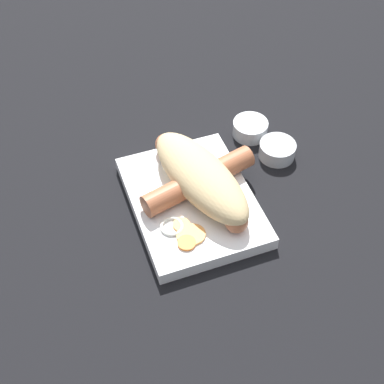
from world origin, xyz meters
The scene contains 7 objects.
ground_plane centered at (0.00, 0.00, 0.00)m, with size 3.00×3.00×0.00m, color black.
food_tray centered at (0.00, 0.00, 0.01)m, with size 0.21×0.16×0.02m.
bread_roll centered at (-0.01, 0.02, 0.05)m, with size 0.21×0.12×0.05m.
sausage centered at (-0.01, 0.01, 0.04)m, with size 0.20×0.17×0.03m.
pickled_veggies centered at (0.06, -0.03, 0.02)m, with size 0.06×0.06×0.00m.
condiment_cup_near centered at (-0.05, 0.16, 0.01)m, with size 0.06×0.06×0.02m.
condiment_cup_far centered at (-0.11, 0.14, 0.01)m, with size 0.06×0.06×0.02m.
Camera 1 is at (0.45, -0.16, 0.58)m, focal length 50.00 mm.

